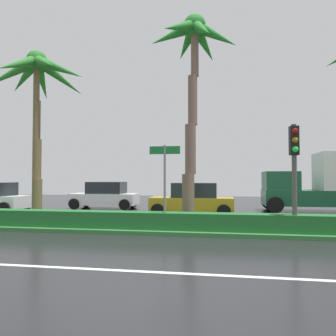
{
  "coord_description": "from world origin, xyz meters",
  "views": [
    {
      "loc": [
        0.96,
        -4.56,
        1.99
      ],
      "look_at": [
        -1.94,
        13.13,
        2.54
      ],
      "focal_mm": 33.77,
      "sensor_mm": 36.0,
      "label": 1
    }
  ],
  "objects": [
    {
      "name": "ground_plane",
      "position": [
        0.0,
        9.0,
        -0.05
      ],
      "size": [
        90.0,
        42.0,
        0.1
      ],
      "primitive_type": "cube",
      "color": "black"
    },
    {
      "name": "near_lane_divider_stripe",
      "position": [
        0.0,
        2.0,
        0.0
      ],
      "size": [
        81.0,
        0.14,
        0.01
      ],
      "primitive_type": "cube",
      "color": "white",
      "rests_on": "ground_plane"
    },
    {
      "name": "median_strip",
      "position": [
        0.0,
        8.0,
        0.07
      ],
      "size": [
        85.5,
        4.0,
        0.15
      ],
      "primitive_type": "cube",
      "color": "#2D6B33",
      "rests_on": "ground_plane"
    },
    {
      "name": "median_hedge",
      "position": [
        0.0,
        6.6,
        0.45
      ],
      "size": [
        76.5,
        0.7,
        0.6
      ],
      "color": "#1E6028",
      "rests_on": "median_strip"
    },
    {
      "name": "palm_tree_mid_left",
      "position": [
        -7.26,
        8.58,
        6.4
      ],
      "size": [
        4.79,
        4.81,
        7.67
      ],
      "color": "brown",
      "rests_on": "median_strip"
    },
    {
      "name": "palm_tree_centre_left",
      "position": [
        -0.08,
        8.03,
        6.8
      ],
      "size": [
        3.7,
        3.53,
        8.47
      ],
      "color": "brown",
      "rests_on": "median_strip"
    },
    {
      "name": "traffic_signal_median_right",
      "position": [
        3.4,
        6.41,
        2.64
      ],
      "size": [
        0.28,
        0.43,
        3.62
      ],
      "color": "#4C4C47",
      "rests_on": "median_strip"
    },
    {
      "name": "street_name_sign",
      "position": [
        -0.97,
        6.47,
        2.08
      ],
      "size": [
        1.1,
        0.08,
        3.0
      ],
      "color": "slate",
      "rests_on": "median_strip"
    },
    {
      "name": "car_in_traffic_second",
      "position": [
        -6.42,
        15.08,
        0.83
      ],
      "size": [
        4.3,
        2.02,
        1.72
      ],
      "rotation": [
        0.0,
        0.0,
        3.14
      ],
      "color": "white",
      "rests_on": "ground_plane"
    },
    {
      "name": "car_in_traffic_third",
      "position": [
        -0.45,
        12.08,
        0.83
      ],
      "size": [
        4.3,
        2.02,
        1.72
      ],
      "rotation": [
        0.0,
        0.0,
        3.14
      ],
      "color": "#B28C1E",
      "rests_on": "ground_plane"
    },
    {
      "name": "box_truck_lead",
      "position": [
        6.82,
        15.23,
        1.55
      ],
      "size": [
        6.4,
        2.64,
        3.46
      ],
      "rotation": [
        0.0,
        0.0,
        3.14
      ],
      "color": "#195133",
      "rests_on": "ground_plane"
    }
  ]
}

